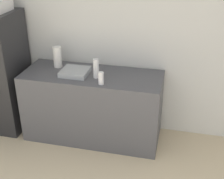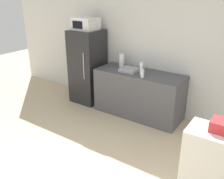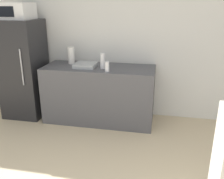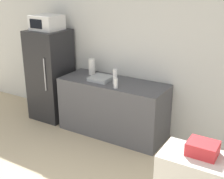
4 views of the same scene
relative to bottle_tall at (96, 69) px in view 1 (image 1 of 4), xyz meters
name	(u,v)px [view 1 (image 1 of 4)]	position (x,y,z in m)	size (l,w,h in m)	color
wall_back	(119,34)	(0.18, 0.46, 0.30)	(8.00, 0.06, 2.60)	silver
counter	(93,106)	(-0.08, 0.08, -0.56)	(1.71, 0.67, 0.88)	#4C4C51
sink_basin	(75,72)	(-0.28, 0.03, -0.09)	(0.32, 0.32, 0.06)	#9EA3A8
bottle_tall	(96,69)	(0.00, 0.00, 0.00)	(0.07, 0.07, 0.23)	silver
bottle_short	(101,78)	(0.10, -0.16, -0.04)	(0.06, 0.06, 0.15)	silver
paper_towel_roll	(57,57)	(-0.57, 0.21, 0.02)	(0.11, 0.11, 0.27)	white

